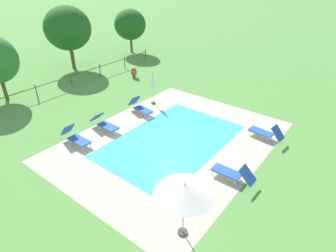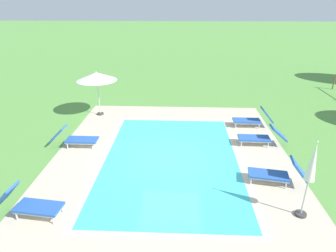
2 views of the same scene
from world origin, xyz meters
name	(u,v)px [view 2 (image 2 of 2)]	position (x,y,z in m)	size (l,w,h in m)	color
ground_plane	(171,159)	(0.00, 0.00, 0.00)	(160.00, 160.00, 0.00)	#599342
pool_deck_paving	(171,159)	(0.00, 0.00, 0.00)	(11.91, 9.25, 0.01)	beige
swimming_pool_water	(171,159)	(0.00, 0.00, 0.01)	(7.74, 5.08, 0.01)	#42CCD6
pool_coping_rim	(171,159)	(0.00, 0.00, 0.01)	(8.22, 5.56, 0.01)	beige
sun_lounger_north_near_steps	(277,173)	(1.44, 3.57, 0.39)	(0.90, 1.93, 0.99)	#2856A8
sun_lounger_north_mid	(75,138)	(-0.90, -4.04, 0.38)	(0.61, 1.94, 0.91)	#2856A8
sun_lounger_north_far	(261,137)	(-1.38, 3.75, 0.38)	(0.65, 1.98, 0.88)	#2856A8
sun_lounger_north_end	(29,204)	(3.32, -3.89, 0.39)	(0.81, 1.94, 0.96)	#2856A8
sun_lounger_south_mid	(253,119)	(-3.31, 3.83, 0.39)	(0.61, 1.87, 0.98)	#2856A8
patio_umbrella_open_foreground	(97,77)	(-4.58, -3.98, 2.08)	(2.05, 2.05, 2.34)	#383838
patio_umbrella_closed_row_west	(312,167)	(2.99, 3.83, 1.61)	(0.32, 0.32, 2.39)	#383838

